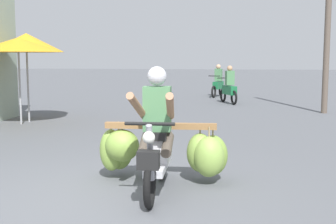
# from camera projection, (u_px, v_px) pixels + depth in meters

# --- Properties ---
(ground_plane) EXTENTS (120.00, 120.00, 0.00)m
(ground_plane) POSITION_uv_depth(u_px,v_px,m) (92.00, 202.00, 5.22)
(ground_plane) COLOR #56595E
(motorbike_main_loaded) EXTENTS (1.79, 1.79, 1.58)m
(motorbike_main_loaded) POSITION_uv_depth(u_px,v_px,m) (161.00, 147.00, 5.90)
(motorbike_main_loaded) COLOR black
(motorbike_main_loaded) RESTS_ON ground
(motorbike_distant_ahead_left) EXTENTS (0.77, 1.53, 1.40)m
(motorbike_distant_ahead_left) POSITION_uv_depth(u_px,v_px,m) (229.00, 88.00, 16.38)
(motorbike_distant_ahead_left) COLOR black
(motorbike_distant_ahead_left) RESTS_ON ground
(motorbike_distant_ahead_right) EXTENTS (0.63, 1.59, 1.40)m
(motorbike_distant_ahead_right) POSITION_uv_depth(u_px,v_px,m) (218.00, 84.00, 19.28)
(motorbike_distant_ahead_right) COLOR black
(motorbike_distant_ahead_right) RESTS_ON ground
(market_umbrella_near_shop) EXTENTS (1.90, 1.90, 2.31)m
(market_umbrella_near_shop) POSITION_uv_depth(u_px,v_px,m) (26.00, 43.00, 11.50)
(market_umbrella_near_shop) COLOR #99999E
(market_umbrella_near_shop) RESTS_ON ground
(market_umbrella_further_along) EXTENTS (2.16, 2.16, 2.18)m
(market_umbrella_further_along) POSITION_uv_depth(u_px,v_px,m) (18.00, 45.00, 11.10)
(market_umbrella_further_along) COLOR #99999E
(market_umbrella_further_along) RESTS_ON ground
(utility_pole) EXTENTS (0.18, 0.18, 5.96)m
(utility_pole) POSITION_uv_depth(u_px,v_px,m) (328.00, 14.00, 13.25)
(utility_pole) COLOR brown
(utility_pole) RESTS_ON ground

